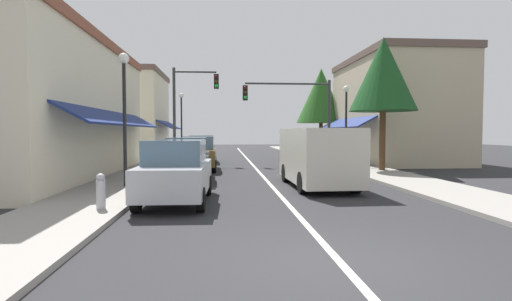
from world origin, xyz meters
TOP-DOWN VIEW (x-y plane):
  - ground_plane at (0.00, 18.00)m, footprint 80.00×80.00m
  - sidewalk_left at (-5.50, 18.00)m, footprint 2.60×56.00m
  - sidewalk_right at (5.50, 18.00)m, footprint 2.60×56.00m
  - lane_center_stripe at (0.00, 18.00)m, footprint 0.14×52.00m
  - storefront_left_block at (-9.27, 12.00)m, footprint 6.26×14.20m
  - storefront_right_block at (9.57, 20.00)m, footprint 6.86×10.20m
  - storefront_far_left at (-8.92, 28.00)m, footprint 5.57×8.20m
  - parked_car_nearest_left at (-3.09, 5.47)m, footprint 1.87×4.15m
  - parked_car_second_left at (-3.23, 10.69)m, footprint 1.86×4.14m
  - parked_car_third_left at (-3.03, 15.00)m, footprint 1.81×4.12m
  - parked_car_far_left at (-3.19, 20.52)m, footprint 1.88×4.15m
  - van_in_lane at (1.62, 8.41)m, footprint 2.08×5.22m
  - traffic_signal_mast_arm at (2.81, 18.63)m, footprint 5.48×0.50m
  - traffic_signal_left_corner at (-3.92, 19.37)m, footprint 2.85×0.50m
  - street_lamp_left_near at (-5.16, 8.29)m, footprint 0.36×0.36m
  - street_lamp_right_mid at (5.10, 16.17)m, footprint 0.36×0.36m
  - street_lamp_left_far at (-4.83, 24.06)m, footprint 0.36×0.36m
  - tree_right_near at (6.03, 13.28)m, footprint 3.27×3.27m
  - tree_right_far at (6.06, 25.84)m, footprint 3.93×3.93m
  - fire_hydrant at (-4.75, 4.12)m, footprint 0.22×0.22m

SIDE VIEW (x-z plane):
  - ground_plane at x=0.00m, z-range 0.00..0.00m
  - lane_center_stripe at x=0.00m, z-range 0.00..0.01m
  - sidewalk_left at x=-5.50m, z-range 0.00..0.12m
  - sidewalk_right at x=5.50m, z-range 0.00..0.12m
  - fire_hydrant at x=-4.75m, z-range 0.12..0.99m
  - parked_car_nearest_left at x=-3.09m, z-range -0.01..1.76m
  - parked_car_second_left at x=-3.23m, z-range -0.01..1.76m
  - parked_car_third_left at x=-3.03m, z-range -0.01..1.76m
  - parked_car_far_left at x=-3.19m, z-range -0.01..1.76m
  - van_in_lane at x=1.62m, z-range 0.09..2.21m
  - storefront_left_block at x=-9.27m, z-range 0.00..6.06m
  - street_lamp_right_mid at x=5.10m, z-range 0.81..5.40m
  - street_lamp_left_near at x=-5.16m, z-range 0.82..5.51m
  - street_lamp_left_far at x=-4.83m, z-range 0.84..5.70m
  - storefront_far_left at x=-8.92m, z-range 0.00..6.93m
  - storefront_right_block at x=9.57m, z-range 0.00..6.97m
  - traffic_signal_mast_arm at x=2.81m, z-range 1.00..6.21m
  - traffic_signal_left_corner at x=-3.92m, z-range 0.91..6.89m
  - tree_right_near at x=6.03m, z-range 1.49..8.10m
  - tree_right_far at x=6.06m, z-range 1.35..8.41m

